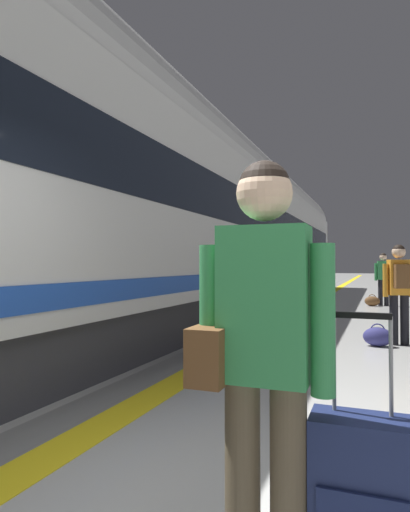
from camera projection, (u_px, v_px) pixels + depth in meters
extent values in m
cube|color=yellow|center=(297.00, 312.00, 11.75)|extent=(0.36, 80.00, 0.01)
cube|color=slate|center=(285.00, 311.00, 11.87)|extent=(0.60, 80.00, 0.01)
cube|color=#38383D|center=(220.00, 298.00, 12.23)|extent=(2.67, 25.87, 0.70)
cube|color=silver|center=(220.00, 233.00, 12.26)|extent=(2.90, 26.95, 2.90)
cylinder|color=silver|center=(220.00, 183.00, 12.29)|extent=(2.84, 26.41, 2.84)
cube|color=black|center=(220.00, 221.00, 12.27)|extent=(2.93, 25.33, 0.80)
cube|color=#1E4CB2|center=(220.00, 274.00, 12.24)|extent=(2.94, 26.41, 0.24)
cube|color=gray|center=(220.00, 248.00, 16.55)|extent=(0.02, 0.90, 2.00)
cube|color=gray|center=(10.00, 227.00, 7.18)|extent=(0.02, 0.90, 2.00)
cylinder|color=brown|center=(289.00, 495.00, 1.65)|extent=(0.14, 0.14, 0.84)
cylinder|color=brown|center=(243.00, 487.00, 1.72)|extent=(0.14, 0.14, 0.84)
cube|color=#338C4C|center=(265.00, 304.00, 1.70)|extent=(0.34, 0.21, 0.60)
cylinder|color=#338C4C|center=(323.00, 319.00, 1.61)|extent=(0.09, 0.09, 0.56)
cylinder|color=#338C4C|center=(211.00, 314.00, 1.77)|extent=(0.09, 0.09, 0.56)
sphere|color=beige|center=(264.00, 193.00, 1.71)|extent=(0.22, 0.22, 0.22)
sphere|color=black|center=(264.00, 187.00, 1.71)|extent=(0.20, 0.20, 0.20)
cube|color=brown|center=(214.00, 353.00, 1.74)|extent=(0.14, 0.28, 0.22)
cube|color=#19234C|center=(362.00, 505.00, 1.65)|extent=(0.38, 0.23, 0.66)
cylinder|color=gray|center=(391.00, 366.00, 1.67)|extent=(0.02, 0.02, 0.38)
cylinder|color=gray|center=(334.00, 362.00, 1.74)|extent=(0.02, 0.02, 0.38)
cube|color=black|center=(362.00, 315.00, 1.71)|extent=(0.22, 0.03, 0.02)
cylinder|color=black|center=(394.00, 320.00, 7.00)|extent=(0.13, 0.13, 0.79)
cylinder|color=black|center=(405.00, 320.00, 6.99)|extent=(0.13, 0.13, 0.79)
cube|color=orange|center=(399.00, 277.00, 7.01)|extent=(0.37, 0.29, 0.57)
cylinder|color=orange|center=(385.00, 280.00, 7.02)|extent=(0.09, 0.09, 0.53)
sphere|color=beige|center=(399.00, 252.00, 7.01)|extent=(0.21, 0.21, 0.21)
sphere|color=black|center=(399.00, 250.00, 7.01)|extent=(0.19, 0.19, 0.19)
cube|color=brown|center=(403.00, 276.00, 6.87)|extent=(0.28, 0.21, 0.38)
ellipsoid|color=navy|center=(378.00, 337.00, 6.86)|extent=(0.44, 0.26, 0.30)
torus|color=navy|center=(378.00, 330.00, 6.86)|extent=(0.22, 0.02, 0.22)
cylinder|color=black|center=(380.00, 293.00, 13.45)|extent=(0.13, 0.13, 0.80)
cylinder|color=black|center=(386.00, 293.00, 13.41)|extent=(0.13, 0.13, 0.80)
cube|color=#338C4C|center=(383.00, 270.00, 13.44)|extent=(0.35, 0.23, 0.57)
cylinder|color=#338C4C|center=(376.00, 272.00, 13.50)|extent=(0.09, 0.09, 0.54)
cylinder|color=#338C4C|center=(391.00, 272.00, 13.40)|extent=(0.09, 0.09, 0.54)
sphere|color=beige|center=(383.00, 257.00, 13.45)|extent=(0.21, 0.21, 0.21)
sphere|color=black|center=(383.00, 256.00, 13.45)|extent=(0.19, 0.19, 0.19)
ellipsoid|color=brown|center=(372.00, 301.00, 13.36)|extent=(0.44, 0.26, 0.30)
torus|color=brown|center=(372.00, 298.00, 13.37)|extent=(0.22, 0.02, 0.22)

